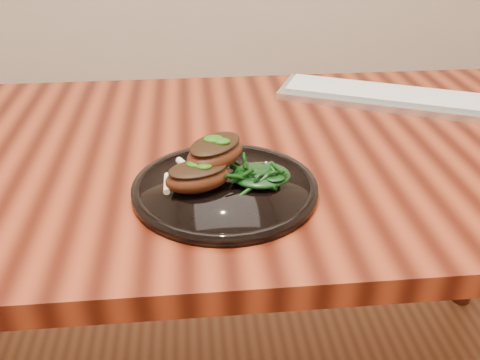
% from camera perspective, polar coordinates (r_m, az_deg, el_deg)
% --- Properties ---
extents(desk, '(1.60, 0.80, 0.75)m').
position_cam_1_polar(desk, '(1.04, 0.50, -0.42)').
color(desk, '#380F07').
rests_on(desk, ground).
extents(plate, '(0.29, 0.29, 0.02)m').
position_cam_1_polar(plate, '(0.85, -1.62, -0.85)').
color(plate, black).
rests_on(plate, desk).
extents(lamb_chop_front, '(0.12, 0.10, 0.05)m').
position_cam_1_polar(lamb_chop_front, '(0.82, -4.56, 0.46)').
color(lamb_chop_front, '#491E0E').
rests_on(lamb_chop_front, plate).
extents(lamb_chop_back, '(0.13, 0.13, 0.05)m').
position_cam_1_polar(lamb_chop_back, '(0.85, -2.70, 3.02)').
color(lamb_chop_back, '#491E0E').
rests_on(lamb_chop_back, plate).
extents(herb_smear, '(0.07, 0.05, 0.00)m').
position_cam_1_polar(herb_smear, '(0.89, -4.27, 1.58)').
color(herb_smear, '#114106').
rests_on(herb_smear, plate).
extents(greens_heap, '(0.10, 0.09, 0.04)m').
position_cam_1_polar(greens_heap, '(0.84, 2.23, 0.88)').
color(greens_heap, black).
rests_on(greens_heap, plate).
extents(keyboard, '(0.49, 0.32, 0.02)m').
position_cam_1_polar(keyboard, '(1.25, 15.24, 8.59)').
color(keyboard, silver).
rests_on(keyboard, desk).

